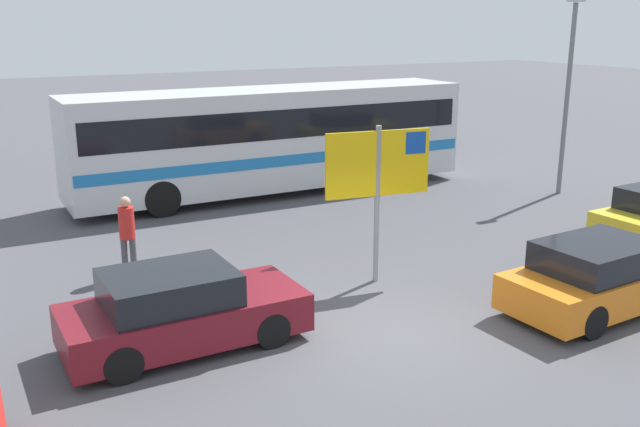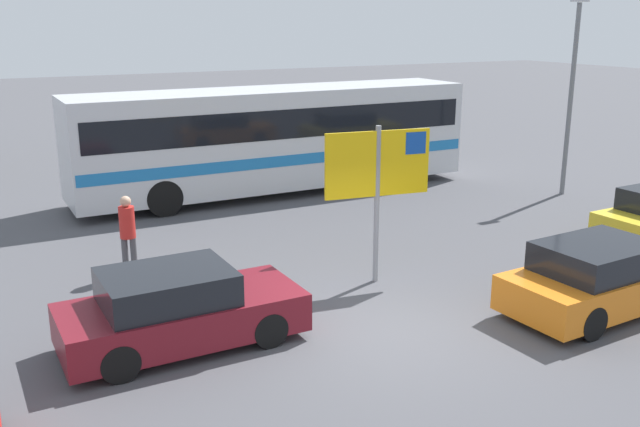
{
  "view_description": "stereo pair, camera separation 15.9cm",
  "coord_description": "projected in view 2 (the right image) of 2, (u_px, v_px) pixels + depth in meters",
  "views": [
    {
      "loc": [
        -6.34,
        -9.17,
        5.21
      ],
      "look_at": [
        0.33,
        3.18,
        1.3
      ],
      "focal_mm": 39.53,
      "sensor_mm": 36.0,
      "label": 1
    },
    {
      "loc": [
        -6.19,
        -9.25,
        5.21
      ],
      "look_at": [
        0.33,
        3.18,
        1.3
      ],
      "focal_mm": 39.53,
      "sensor_mm": 36.0,
      "label": 2
    }
  ],
  "objects": [
    {
      "name": "ferry_sign",
      "position": [
        380.0,
        170.0,
        13.84
      ],
      "size": [
        2.19,
        0.38,
        3.2
      ],
      "rotation": [
        0.0,
        0.0,
        -0.15
      ],
      "color": "gray",
      "rests_on": "ground"
    },
    {
      "name": "pedestrian_crossing_lot",
      "position": [
        128.0,
        229.0,
        14.48
      ],
      "size": [
        0.32,
        0.32,
        1.72
      ],
      "rotation": [
        0.0,
        0.0,
        4.24
      ],
      "color": "#4C4C51",
      "rests_on": "ground"
    },
    {
      "name": "car_orange",
      "position": [
        602.0,
        278.0,
        12.84
      ],
      "size": [
        4.11,
        1.9,
        1.32
      ],
      "rotation": [
        0.0,
        0.0,
        0.06
      ],
      "color": "orange",
      "rests_on": "ground"
    },
    {
      "name": "ground",
      "position": [
        389.0,
        333.0,
        12.06
      ],
      "size": [
        120.0,
        120.0,
        0.0
      ],
      "primitive_type": "plane",
      "color": "#4C4C51"
    },
    {
      "name": "lamp_post_left_side",
      "position": [
        572.0,
        88.0,
        20.75
      ],
      "size": [
        0.56,
        0.2,
        5.81
      ],
      "color": "slate",
      "rests_on": "ground"
    },
    {
      "name": "car_maroon",
      "position": [
        179.0,
        310.0,
        11.44
      ],
      "size": [
        3.92,
        1.73,
        1.32
      ],
      "rotation": [
        0.0,
        0.0,
        0.01
      ],
      "color": "maroon",
      "rests_on": "ground"
    },
    {
      "name": "bus_front_coach",
      "position": [
        275.0,
        135.0,
        21.35
      ],
      "size": [
        12.24,
        2.48,
        3.17
      ],
      "color": "silver",
      "rests_on": "ground"
    }
  ]
}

